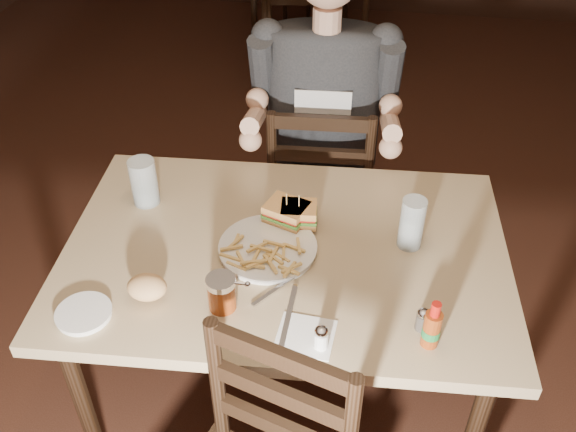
# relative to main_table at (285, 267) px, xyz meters

# --- Properties ---
(main_table) EXTENTS (1.32, 0.93, 0.77)m
(main_table) POSITION_rel_main_table_xyz_m (0.00, 0.00, 0.00)
(main_table) COLOR tan
(main_table) RESTS_ON ground
(chair_far) EXTENTS (0.45, 0.49, 0.92)m
(chair_far) POSITION_rel_main_table_xyz_m (0.03, 0.71, -0.24)
(chair_far) COLOR black
(chair_far) RESTS_ON ground
(bg_chair_near) EXTENTS (0.44, 0.47, 0.83)m
(bg_chair_near) POSITION_rel_main_table_xyz_m (-0.32, 2.28, -0.28)
(bg_chair_near) COLOR black
(bg_chair_near) RESTS_ON ground
(diner) EXTENTS (0.57, 0.46, 0.95)m
(diner) POSITION_rel_main_table_xyz_m (0.03, 0.66, 0.25)
(diner) COLOR #2D2F32
(diner) RESTS_ON chair_far
(dinner_plate) EXTENTS (0.29, 0.29, 0.02)m
(dinner_plate) POSITION_rel_main_table_xyz_m (-0.05, -0.02, 0.08)
(dinner_plate) COLOR white
(dinner_plate) RESTS_ON main_table
(sandwich_left) EXTENTS (0.14, 0.13, 0.10)m
(sandwich_left) POSITION_rel_main_table_xyz_m (-0.01, 0.11, 0.14)
(sandwich_left) COLOR tan
(sandwich_left) RESTS_ON dinner_plate
(sandwich_right) EXTENTS (0.11, 0.10, 0.09)m
(sandwich_right) POSITION_rel_main_table_xyz_m (0.02, 0.11, 0.14)
(sandwich_right) COLOR tan
(sandwich_right) RESTS_ON dinner_plate
(fries_pile) EXTENTS (0.26, 0.19, 0.04)m
(fries_pile) POSITION_rel_main_table_xyz_m (-0.05, -0.07, 0.11)
(fries_pile) COLOR #E4B95F
(fries_pile) RESTS_ON dinner_plate
(ketchup_dollop) EXTENTS (0.05, 0.05, 0.01)m
(ketchup_dollop) POSITION_rel_main_table_xyz_m (0.03, 0.08, 0.10)
(ketchup_dollop) COLOR maroon
(ketchup_dollop) RESTS_ON dinner_plate
(glass_left) EXTENTS (0.09, 0.09, 0.15)m
(glass_left) POSITION_rel_main_table_xyz_m (-0.47, 0.15, 0.15)
(glass_left) COLOR silver
(glass_left) RESTS_ON main_table
(glass_right) EXTENTS (0.07, 0.07, 0.16)m
(glass_right) POSITION_rel_main_table_xyz_m (0.35, 0.07, 0.16)
(glass_right) COLOR silver
(glass_right) RESTS_ON main_table
(hot_sauce) EXTENTS (0.05, 0.05, 0.14)m
(hot_sauce) POSITION_rel_main_table_xyz_m (0.41, -0.29, 0.15)
(hot_sauce) COLOR maroon
(hot_sauce) RESTS_ON main_table
(salt_shaker) EXTENTS (0.04, 0.04, 0.06)m
(salt_shaker) POSITION_rel_main_table_xyz_m (0.14, -0.34, 0.11)
(salt_shaker) COLOR white
(salt_shaker) RESTS_ON main_table
(pepper_shaker) EXTENTS (0.04, 0.04, 0.06)m
(pepper_shaker) POSITION_rel_main_table_xyz_m (0.39, -0.24, 0.11)
(pepper_shaker) COLOR #38332D
(pepper_shaker) RESTS_ON main_table
(syrup_dispenser) EXTENTS (0.08, 0.08, 0.10)m
(syrup_dispenser) POSITION_rel_main_table_xyz_m (-0.12, -0.25, 0.13)
(syrup_dispenser) COLOR maroon
(syrup_dispenser) RESTS_ON main_table
(napkin) EXTENTS (0.15, 0.14, 0.00)m
(napkin) POSITION_rel_main_table_xyz_m (0.10, -0.31, 0.08)
(napkin) COLOR white
(napkin) RESTS_ON main_table
(knife) EXTENTS (0.02, 0.23, 0.01)m
(knife) POSITION_rel_main_table_xyz_m (0.05, -0.26, 0.08)
(knife) COLOR silver
(knife) RESTS_ON napkin
(fork) EXTENTS (0.10, 0.13, 0.00)m
(fork) POSITION_rel_main_table_xyz_m (-0.00, -0.18, 0.08)
(fork) COLOR silver
(fork) RESTS_ON napkin
(side_plate) EXTENTS (0.15, 0.15, 0.01)m
(side_plate) POSITION_rel_main_table_xyz_m (-0.47, -0.34, 0.08)
(side_plate) COLOR white
(side_plate) RESTS_ON main_table
(bread_roll) EXTENTS (0.11, 0.09, 0.06)m
(bread_roll) POSITION_rel_main_table_xyz_m (-0.32, -0.25, 0.12)
(bread_roll) COLOR tan
(bread_roll) RESTS_ON side_plate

